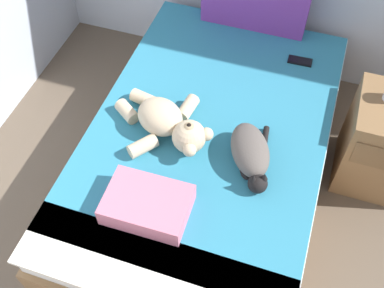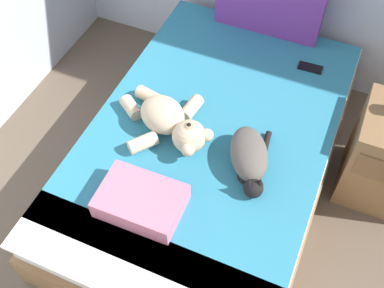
{
  "view_description": "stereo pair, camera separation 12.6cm",
  "coord_description": "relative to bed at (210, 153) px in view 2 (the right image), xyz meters",
  "views": [
    {
      "loc": [
        1.87,
        1.64,
        2.42
      ],
      "look_at": [
        1.4,
        3.04,
        0.49
      ],
      "focal_mm": 42.94,
      "sensor_mm": 36.0,
      "label": 1
    },
    {
      "loc": [
        1.98,
        1.69,
        2.42
      ],
      "look_at": [
        1.4,
        3.04,
        0.49
      ],
      "focal_mm": 42.94,
      "sensor_mm": 36.0,
      "label": 2
    }
  ],
  "objects": [
    {
      "name": "throw_pillow",
      "position": [
        -0.13,
        -0.59,
        0.29
      ],
      "size": [
        0.41,
        0.29,
        0.11
      ],
      "primitive_type": "cube",
      "rotation": [
        0.0,
        0.0,
        0.02
      ],
      "color": "#D1728C",
      "rests_on": "bed"
    },
    {
      "name": "cell_phone",
      "position": [
        0.38,
        0.68,
        0.24
      ],
      "size": [
        0.15,
        0.08,
        0.01
      ],
      "color": "black",
      "rests_on": "bed"
    },
    {
      "name": "teddy_bear",
      "position": [
        -0.2,
        -0.11,
        0.31
      ],
      "size": [
        0.6,
        0.49,
        0.19
      ],
      "color": "beige",
      "rests_on": "bed"
    },
    {
      "name": "bed",
      "position": [
        0.0,
        0.0,
        0.0
      ],
      "size": [
        1.32,
        2.07,
        0.46
      ],
      "color": "olive",
      "rests_on": "ground_plane"
    },
    {
      "name": "cat",
      "position": [
        0.26,
        -0.15,
        0.3
      ],
      "size": [
        0.32,
        0.44,
        0.15
      ],
      "color": "#59514C",
      "rests_on": "bed"
    }
  ]
}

